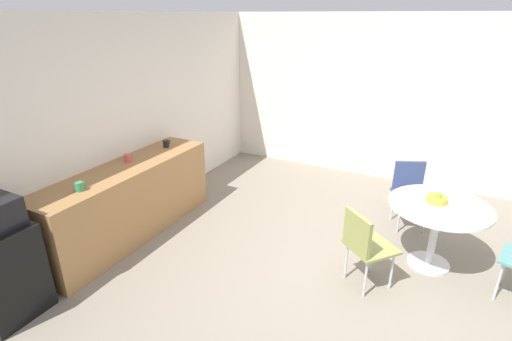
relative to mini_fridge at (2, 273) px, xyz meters
The scene contains 12 objects.
ground_plane 3.27m from the mini_fridge, 54.77° to the right, with size 6.00×6.00×0.00m, color gray.
wall_back 2.09m from the mini_fridge, 10.59° to the left, with size 6.00×0.10×2.60m, color silver.
wall_side_right 5.61m from the mini_fridge, 28.55° to the right, with size 0.10×6.00×2.60m, color silver.
counter_block 1.54m from the mini_fridge, ahead, with size 2.39×0.60×0.90m, color #9E7042.
mini_fridge is the anchor object (origin of this frame).
round_table 4.22m from the mini_fridge, 52.76° to the right, with size 1.02×1.02×0.74m.
chair_navy 4.53m from the mini_fridge, 41.31° to the right, with size 0.55×0.55×0.83m.
chair_olive 3.32m from the mini_fridge, 56.21° to the right, with size 0.59×0.59×0.83m.
fruit_bowl 4.23m from the mini_fridge, 51.98° to the right, with size 0.21×0.21×0.11m.
mug_white 1.77m from the mini_fridge, ahead, with size 0.13×0.08×0.09m.
mug_green 1.00m from the mini_fridge, ahead, with size 0.13×0.08×0.09m.
mug_red 2.40m from the mini_fridge, ahead, with size 0.13×0.08×0.09m.
Camera 1 is at (-3.31, -0.64, 2.56)m, focal length 26.82 mm.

